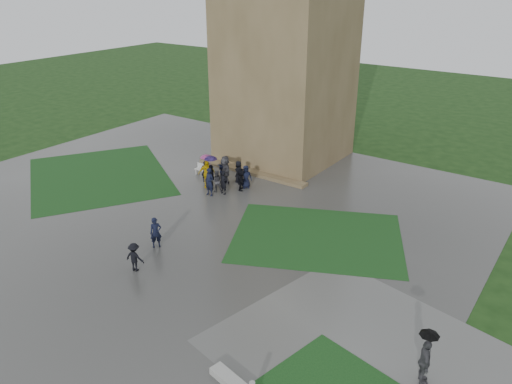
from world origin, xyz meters
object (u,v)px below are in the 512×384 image
Objects in this scene: tower at (286,37)px; pedestrian_path at (426,358)px; pedestrian_mid at (156,233)px; pedestrian_near at (135,257)px; bench at (204,170)px.

pedestrian_path is at bearing -45.94° from tower.
pedestrian_mid reaches higher than pedestrian_near.
tower reaches higher than pedestrian_near.
bench is at bearing 62.07° from pedestrian_mid.
pedestrian_path is (16.57, -17.12, -7.90)m from tower.
bench is 0.92× the size of pedestrian_near.
pedestrian_near is (2.93, -17.95, -8.25)m from tower.
pedestrian_near is (0.82, -2.20, -0.10)m from pedestrian_mid.
tower reaches higher than pedestrian_mid.
tower is at bearing 67.64° from bench.
bench is at bearing 151.11° from pedestrian_path.
pedestrian_near is (5.47, -11.37, 0.33)m from bench.
pedestrian_near is 0.65× the size of pedestrian_path.
pedestrian_near is at bearing -80.72° from tower.
pedestrian_path reaches higher than pedestrian_near.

